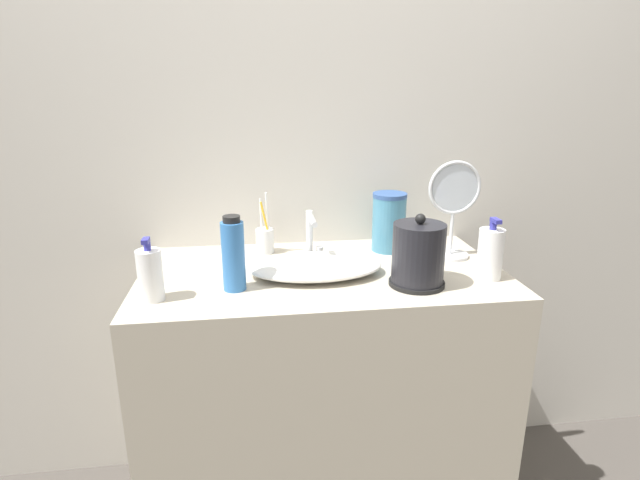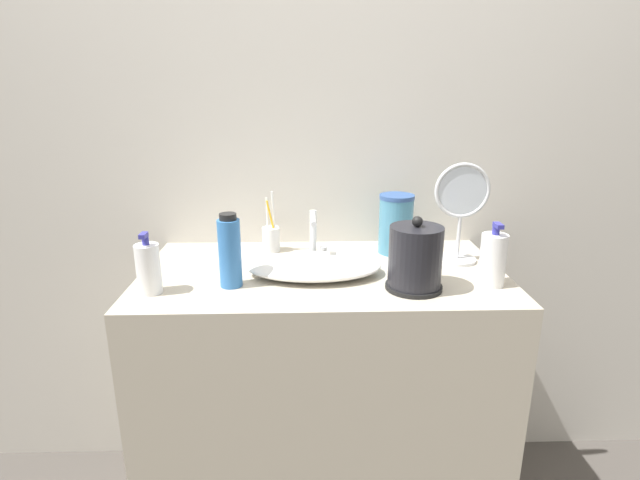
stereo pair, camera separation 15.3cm
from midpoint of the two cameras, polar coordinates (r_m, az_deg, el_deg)
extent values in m
cube|color=beige|center=(1.79, 2.44, 11.83)|extent=(6.00, 0.04, 2.60)
cube|color=#B7AD99|center=(1.78, 2.86, -17.47)|extent=(1.13, 0.61, 0.91)
ellipsoid|color=white|center=(1.52, 2.19, -3.04)|extent=(0.41, 0.24, 0.05)
cylinder|color=silver|center=(1.65, 1.86, 0.58)|extent=(0.02, 0.02, 0.16)
cylinder|color=silver|center=(1.56, 2.05, 2.40)|extent=(0.02, 0.14, 0.02)
cylinder|color=silver|center=(1.67, 3.04, -1.45)|extent=(0.02, 0.02, 0.04)
cylinder|color=black|center=(1.46, 13.62, -5.25)|extent=(0.16, 0.16, 0.01)
cylinder|color=black|center=(1.43, 13.86, -2.09)|extent=(0.15, 0.15, 0.18)
sphere|color=black|center=(1.40, 14.17, 2.02)|extent=(0.03, 0.03, 0.03)
cylinder|color=silver|center=(1.74, -3.10, 0.06)|extent=(0.06, 0.06, 0.08)
cylinder|color=white|center=(1.71, -3.49, 2.26)|extent=(0.01, 0.02, 0.16)
cylinder|color=yellow|center=(1.71, -3.01, 2.11)|extent=(0.04, 0.02, 0.15)
cylinder|color=white|center=(1.71, -2.80, 2.65)|extent=(0.01, 0.03, 0.18)
cylinder|color=white|center=(1.43, -16.16, -3.25)|extent=(0.07, 0.07, 0.14)
cylinder|color=#333399|center=(1.40, -16.44, -0.11)|extent=(0.02, 0.02, 0.02)
cube|color=#333399|center=(1.39, -16.61, 0.46)|extent=(0.02, 0.04, 0.01)
cylinder|color=white|center=(1.53, 21.88, -2.19)|extent=(0.07, 0.07, 0.15)
cylinder|color=#333399|center=(1.51, 22.25, 0.97)|extent=(0.02, 0.02, 0.02)
cube|color=#333399|center=(1.49, 22.52, 1.50)|extent=(0.02, 0.04, 0.01)
cylinder|color=#3370B7|center=(1.42, -7.26, -1.57)|extent=(0.06, 0.06, 0.20)
cylinder|color=black|center=(1.39, -7.42, 2.62)|extent=(0.05, 0.05, 0.02)
cylinder|color=silver|center=(1.73, 17.82, -2.17)|extent=(0.13, 0.13, 0.01)
cylinder|color=silver|center=(1.70, 18.05, 0.25)|extent=(0.01, 0.01, 0.14)
torus|color=silver|center=(1.67, 18.54, 5.34)|extent=(0.18, 0.01, 0.18)
cylinder|color=silver|center=(1.67, 18.54, 5.34)|extent=(0.15, 0.00, 0.15)
cylinder|color=teal|center=(1.74, 11.16, 1.55)|extent=(0.12, 0.12, 0.19)
cylinder|color=#2D4C84|center=(1.71, 11.35, 4.83)|extent=(0.12, 0.12, 0.01)
camera|label=1|loc=(0.08, -87.14, 0.88)|focal=28.00mm
camera|label=2|loc=(0.08, 92.86, -0.88)|focal=28.00mm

